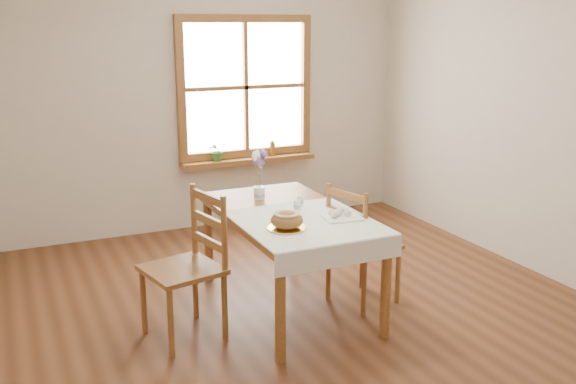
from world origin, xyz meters
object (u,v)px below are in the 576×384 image
object	(u,v)px
chair_left	(182,267)
chair_right	(364,244)
bread_plate	(287,228)
dining_table	(288,223)
flower_vase	(259,194)

from	to	relation	value
chair_left	chair_right	bearing A→B (deg)	76.66
chair_left	bread_plate	world-z (taller)	chair_left
dining_table	flower_vase	bearing A→B (deg)	100.10
dining_table	bread_plate	size ratio (longest dim) A/B	6.29
flower_vase	chair_right	bearing A→B (deg)	-41.85
chair_left	chair_right	xyz separation A→B (m)	(1.41, -0.02, -0.04)
dining_table	bread_plate	xyz separation A→B (m)	(-0.19, -0.40, 0.10)
chair_right	bread_plate	bearing A→B (deg)	91.78
flower_vase	dining_table	bearing A→B (deg)	-79.90
chair_left	chair_right	size ratio (longest dim) A/B	1.08
dining_table	chair_right	world-z (taller)	chair_right
chair_right	flower_vase	world-z (taller)	chair_right
dining_table	chair_right	bearing A→B (deg)	-17.00
dining_table	flower_vase	world-z (taller)	flower_vase
chair_left	bread_plate	distance (m)	0.75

